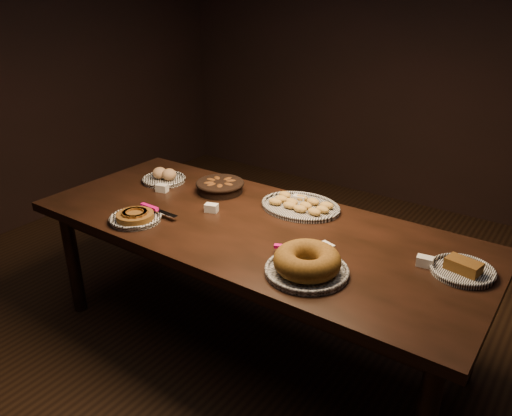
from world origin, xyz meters
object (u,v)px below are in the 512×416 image
Objects in this scene: bundt_cake_plate at (307,263)px; apple_tart_plate at (136,217)px; madeleine_platter at (300,205)px; buffet_table at (253,237)px.

apple_tart_plate is at bearing 166.50° from bundt_cake_plate.
bundt_cake_plate reaches higher than apple_tart_plate.
apple_tart_plate is 0.71× the size of madeleine_platter.
bundt_cake_plate is at bearing 13.97° from apple_tart_plate.
bundt_cake_plate is (1.00, 0.06, 0.03)m from apple_tart_plate.
bundt_cake_plate is at bearing -54.23° from madeleine_platter.
madeleine_platter is 0.68m from bundt_cake_plate.
apple_tart_plate is (-0.53, -0.32, 0.09)m from buffet_table.
apple_tart_plate is 0.79× the size of bundt_cake_plate.
apple_tart_plate reaches higher than madeleine_platter.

